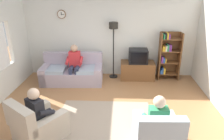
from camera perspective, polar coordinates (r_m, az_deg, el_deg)
name	(u,v)px	position (r m, az deg, el deg)	size (l,w,h in m)	color
ground_plane	(105,116)	(4.98, -2.02, -12.80)	(12.00, 12.00, 0.00)	#9E6B42
back_wall_assembly	(110,36)	(6.91, -0.43, 9.50)	(6.20, 0.17, 2.70)	silver
couch	(72,73)	(6.68, -10.95, -0.72)	(1.94, 0.96, 0.90)	#A899A8
tv_stand	(137,70)	(6.85, 7.07, -0.10)	(1.10, 0.56, 0.58)	brown
tv	(138,56)	(6.65, 7.29, 3.90)	(0.60, 0.49, 0.44)	black
bookshelf	(168,55)	(6.89, 15.31, 4.07)	(0.68, 0.36, 1.55)	brown
floor_lamp	(113,35)	(6.58, 0.42, 9.76)	(0.28, 0.28, 1.85)	black
armchair_near_window	(38,126)	(4.45, -19.83, -14.48)	(1.16, 1.18, 0.90)	#BCAD99
armchair_near_bookshelf	(156,136)	(4.06, 12.23, -17.49)	(0.83, 0.91, 0.90)	#9EADBC
area_rug	(104,120)	(4.84, -2.16, -13.86)	(2.20, 1.70, 0.01)	gray
person_on_couch	(74,63)	(6.41, -10.44, 2.07)	(0.52, 0.55, 1.24)	red
person_in_left_armchair	(40,111)	(4.32, -19.37, -10.61)	(0.62, 0.64, 1.12)	black
person_in_right_armchair	(157,119)	(3.94, 12.34, -13.12)	(0.52, 0.55, 1.12)	#338C59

